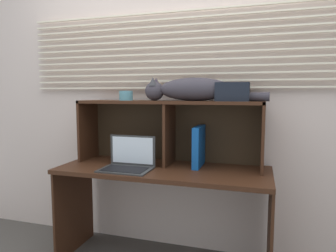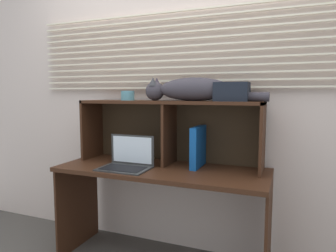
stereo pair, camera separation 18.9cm
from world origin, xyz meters
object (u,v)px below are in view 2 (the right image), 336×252
book_stack (139,159)px  small_basket (128,96)px  laptop (127,162)px  cat (190,90)px  storage_box (232,92)px  binder_upright (198,147)px

book_stack → small_basket: bearing=-179.9°
book_stack → laptop: bearing=-85.5°
cat → storage_box: size_ratio=3.91×
laptop → book_stack: bearing=94.5°
cat → storage_box: cat is taller
laptop → cat: bearing=29.4°
cat → book_stack: cat is taller
storage_box → laptop: bearing=-162.3°
laptop → book_stack: size_ratio=1.60×
cat → binder_upright: cat is taller
book_stack → storage_box: (0.71, -0.00, 0.52)m
book_stack → small_basket: (-0.09, -0.00, 0.49)m
small_basket → storage_box: (0.80, 0.00, 0.03)m
binder_upright → book_stack: binder_upright is taller
small_basket → book_stack: bearing=0.1°
binder_upright → storage_box: 0.45m
laptop → book_stack: (-0.02, 0.22, -0.03)m
binder_upright → small_basket: small_basket is taller
binder_upright → book_stack: size_ratio=1.35×
laptop → book_stack: 0.22m
book_stack → small_basket: small_basket is taller
binder_upright → book_stack: 0.49m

